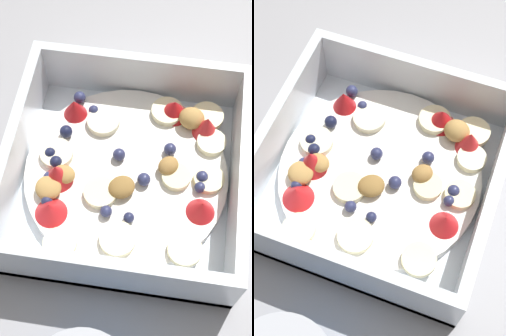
# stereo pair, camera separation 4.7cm
# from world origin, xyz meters

# --- Properties ---
(ground_plane) EXTENTS (2.40, 2.40, 0.00)m
(ground_plane) POSITION_xyz_m (0.00, 0.00, 0.00)
(ground_plane) COLOR #9E9EA3
(fruit_bowl) EXTENTS (0.22, 0.22, 0.07)m
(fruit_bowl) POSITION_xyz_m (0.01, -0.01, 0.02)
(fruit_bowl) COLOR white
(fruit_bowl) RESTS_ON ground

